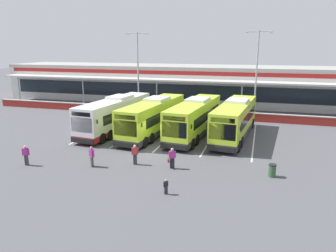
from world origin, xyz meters
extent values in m
plane|color=#4C4C51|center=(0.00, 0.00, 0.00)|extent=(200.00, 200.00, 0.00)
cube|color=silver|center=(0.00, 27.00, 2.75)|extent=(70.00, 10.00, 5.50)
cube|color=#19232D|center=(0.00, 21.98, 2.30)|extent=(66.00, 0.08, 2.20)
cube|color=maroon|center=(0.00, 21.97, 5.15)|extent=(68.00, 0.08, 0.60)
cube|color=beige|center=(0.00, 20.50, 4.20)|extent=(67.00, 3.00, 0.24)
cube|color=gray|center=(0.00, 27.00, 5.75)|extent=(70.00, 10.00, 0.50)
cylinder|color=#999999|center=(-31.00, 19.30, 2.10)|extent=(0.20, 0.20, 4.20)
cylinder|color=#999999|center=(-18.60, 19.30, 2.10)|extent=(0.20, 0.20, 4.20)
cylinder|color=#999999|center=(-6.20, 19.30, 2.10)|extent=(0.20, 0.20, 4.20)
cylinder|color=#999999|center=(6.20, 19.30, 2.10)|extent=(0.20, 0.20, 4.20)
cube|color=maroon|center=(0.00, 14.50, 0.50)|extent=(60.00, 0.36, 1.00)
cube|color=#B2B2B2|center=(0.00, 14.50, 1.05)|extent=(60.00, 0.40, 0.10)
cube|color=silver|center=(-6.27, 5.36, 1.91)|extent=(3.66, 12.19, 3.19)
cube|color=#AD1E1E|center=(-6.27, 5.36, 0.59)|extent=(3.68, 12.21, 0.56)
cube|color=black|center=(-6.23, 5.76, 2.15)|extent=(3.47, 9.80, 0.96)
cube|color=black|center=(-6.82, -0.56, 2.05)|extent=(2.31, 0.32, 1.40)
cube|color=black|center=(-6.82, -0.57, 3.05)|extent=(2.05, 0.27, 0.40)
cube|color=silver|center=(-6.17, 6.36, 3.64)|extent=(2.30, 2.98, 0.28)
cube|color=black|center=(-6.83, -0.67, 0.55)|extent=(2.45, 0.39, 0.44)
cube|color=black|center=(-5.34, -0.35, 2.40)|extent=(0.09, 0.13, 0.36)
cube|color=black|center=(-8.24, -0.08, 2.40)|extent=(0.09, 0.13, 0.36)
cylinder|color=black|center=(-4.65, 9.83, 0.52)|extent=(0.42, 1.07, 1.04)
cylinder|color=black|center=(-7.02, 10.05, 0.52)|extent=(0.42, 1.07, 1.04)
cylinder|color=black|center=(-5.38, 2.06, 0.52)|extent=(0.42, 1.07, 1.04)
cylinder|color=black|center=(-7.75, 2.29, 0.52)|extent=(0.42, 1.07, 1.04)
cylinder|color=black|center=(-5.51, 0.67, 0.52)|extent=(0.42, 1.07, 1.04)
cylinder|color=black|center=(-7.89, 0.89, 0.52)|extent=(0.42, 1.07, 1.04)
cube|color=#B7DB2D|center=(-1.92, 5.33, 1.91)|extent=(3.66, 12.19, 3.19)
cube|color=#333333|center=(-1.92, 5.33, 0.59)|extent=(3.68, 12.21, 0.56)
cube|color=black|center=(-1.89, 5.73, 2.15)|extent=(3.47, 9.80, 0.96)
cube|color=black|center=(-2.48, -0.59, 2.05)|extent=(2.31, 0.32, 1.40)
cube|color=black|center=(-2.48, -0.60, 3.05)|extent=(2.05, 0.27, 0.40)
cube|color=silver|center=(-1.83, 6.33, 3.64)|extent=(2.30, 2.98, 0.28)
cube|color=black|center=(-2.49, -0.70, 0.55)|extent=(2.45, 0.39, 0.44)
cube|color=black|center=(-1.00, -0.38, 2.40)|extent=(0.09, 0.13, 0.36)
cube|color=black|center=(-3.90, -0.11, 2.40)|extent=(0.09, 0.13, 0.36)
cylinder|color=black|center=(-0.30, 9.80, 0.52)|extent=(0.42, 1.07, 1.04)
cylinder|color=black|center=(-2.68, 10.02, 0.52)|extent=(0.42, 1.07, 1.04)
cylinder|color=black|center=(-1.03, 2.03, 0.52)|extent=(0.42, 1.07, 1.04)
cylinder|color=black|center=(-3.41, 2.26, 0.52)|extent=(0.42, 1.07, 1.04)
cylinder|color=black|center=(-1.17, 0.64, 0.52)|extent=(0.42, 1.07, 1.04)
cylinder|color=black|center=(-3.54, 0.86, 0.52)|extent=(0.42, 1.07, 1.04)
cube|color=#B7DB2D|center=(2.33, 6.05, 1.91)|extent=(3.66, 12.19, 3.19)
cube|color=#333333|center=(2.33, 6.05, 0.59)|extent=(3.68, 12.21, 0.56)
cube|color=black|center=(2.37, 6.44, 2.15)|extent=(3.47, 9.80, 0.96)
cube|color=black|center=(1.78, 0.12, 2.05)|extent=(2.31, 0.32, 1.40)
cube|color=black|center=(1.77, 0.11, 3.05)|extent=(2.05, 0.27, 0.40)
cube|color=silver|center=(2.43, 7.04, 3.64)|extent=(2.30, 2.98, 0.28)
cube|color=black|center=(1.77, 0.01, 0.55)|extent=(2.45, 0.39, 0.44)
cube|color=black|center=(3.26, 0.33, 2.40)|extent=(0.09, 0.13, 0.36)
cube|color=black|center=(0.36, 0.61, 2.40)|extent=(0.09, 0.13, 0.36)
cylinder|color=black|center=(3.95, 10.51, 0.52)|extent=(0.42, 1.07, 1.04)
cylinder|color=black|center=(1.57, 10.74, 0.52)|extent=(0.42, 1.07, 1.04)
cylinder|color=black|center=(3.22, 2.75, 0.52)|extent=(0.42, 1.07, 1.04)
cylinder|color=black|center=(0.84, 2.97, 0.52)|extent=(0.42, 1.07, 1.04)
cylinder|color=black|center=(3.09, 1.35, 0.52)|extent=(0.42, 1.07, 1.04)
cylinder|color=black|center=(0.71, 1.58, 0.52)|extent=(0.42, 1.07, 1.04)
cube|color=#B7DB2D|center=(6.40, 6.52, 1.91)|extent=(3.66, 12.19, 3.19)
cube|color=#333333|center=(6.40, 6.52, 0.59)|extent=(3.68, 12.21, 0.56)
cube|color=black|center=(6.44, 6.92, 2.15)|extent=(3.47, 9.80, 0.96)
cube|color=black|center=(5.84, 0.60, 2.05)|extent=(2.31, 0.32, 1.40)
cube|color=black|center=(5.84, 0.59, 3.05)|extent=(2.05, 0.27, 0.40)
cube|color=silver|center=(6.49, 7.52, 3.64)|extent=(2.30, 2.98, 0.28)
cube|color=black|center=(5.83, 0.49, 0.55)|extent=(2.45, 0.39, 0.44)
cube|color=black|center=(7.32, 0.81, 2.40)|extent=(0.09, 0.13, 0.36)
cube|color=black|center=(4.43, 1.08, 2.40)|extent=(0.09, 0.13, 0.36)
cylinder|color=black|center=(8.02, 10.99, 0.52)|extent=(0.42, 1.07, 1.04)
cylinder|color=black|center=(5.64, 11.22, 0.52)|extent=(0.42, 1.07, 1.04)
cylinder|color=black|center=(7.29, 3.23, 0.52)|extent=(0.42, 1.07, 1.04)
cylinder|color=black|center=(4.91, 3.45, 0.52)|extent=(0.42, 1.07, 1.04)
cylinder|color=black|center=(7.16, 1.83, 0.52)|extent=(0.42, 1.07, 1.04)
cylinder|color=black|center=(4.78, 2.06, 0.52)|extent=(0.42, 1.07, 1.04)
cube|color=silver|center=(-8.40, 6.00, 0.00)|extent=(0.14, 13.00, 0.01)
cube|color=silver|center=(-4.20, 6.00, 0.00)|extent=(0.14, 13.00, 0.01)
cube|color=silver|center=(0.00, 6.00, 0.00)|extent=(0.14, 13.00, 0.01)
cube|color=silver|center=(4.20, 6.00, 0.00)|extent=(0.14, 13.00, 0.01)
cube|color=silver|center=(8.40, 6.00, 0.00)|extent=(0.14, 13.00, 0.01)
cube|color=black|center=(2.54, -3.56, 0.42)|extent=(0.21, 0.22, 0.84)
cube|color=black|center=(2.74, -3.59, 0.42)|extent=(0.21, 0.22, 0.84)
cube|color=#A32D89|center=(2.64, -3.58, 1.12)|extent=(0.40, 0.35, 0.56)
cube|color=#A32D89|center=(2.45, -3.68, 1.09)|extent=(0.13, 0.13, 0.54)
cube|color=#A32D89|center=(2.84, -3.47, 1.09)|extent=(0.13, 0.13, 0.54)
sphere|color=#DBB293|center=(2.64, -3.58, 1.51)|extent=(0.22, 0.22, 0.22)
cube|color=maroon|center=(2.37, -3.69, 0.63)|extent=(0.24, 0.30, 0.22)
cylinder|color=maroon|center=(2.37, -3.69, 0.81)|extent=(0.02, 0.02, 0.16)
cube|color=#4C4238|center=(-3.45, -4.87, 0.42)|extent=(0.20, 0.22, 0.84)
cube|color=#4C4238|center=(-3.34, -5.04, 0.42)|extent=(0.20, 0.22, 0.84)
cube|color=#A32D89|center=(-3.39, -4.95, 1.12)|extent=(0.40, 0.33, 0.56)
cube|color=#A32D89|center=(-3.60, -4.87, 1.09)|extent=(0.12, 0.13, 0.54)
cube|color=#A32D89|center=(-3.19, -5.03, 1.09)|extent=(0.12, 0.13, 0.54)
sphere|color=tan|center=(-3.39, -4.95, 1.51)|extent=(0.22, 0.22, 0.22)
cube|color=#33333D|center=(3.39, -7.91, 0.26)|extent=(0.14, 0.14, 0.52)
cube|color=#33333D|center=(3.51, -7.88, 0.26)|extent=(0.14, 0.14, 0.52)
cube|color=black|center=(3.45, -7.89, 0.69)|extent=(0.24, 0.25, 0.35)
cube|color=black|center=(3.36, -8.00, 0.68)|extent=(0.08, 0.08, 0.33)
cube|color=black|center=(3.53, -7.79, 0.68)|extent=(0.08, 0.08, 0.33)
sphere|color=tan|center=(3.45, -7.89, 0.94)|extent=(0.14, 0.14, 0.14)
cube|color=#33333D|center=(-0.47, -3.56, 0.42)|extent=(0.19, 0.22, 0.84)
cube|color=#33333D|center=(-0.28, -3.62, 0.42)|extent=(0.19, 0.22, 0.84)
cube|color=#B23838|center=(-0.37, -3.59, 1.12)|extent=(0.39, 0.32, 0.56)
cube|color=#B23838|center=(-0.58, -3.66, 1.09)|extent=(0.12, 0.12, 0.54)
cube|color=#B23838|center=(-0.16, -3.52, 1.09)|extent=(0.12, 0.12, 0.54)
sphere|color=#DBB293|center=(-0.37, -3.59, 1.51)|extent=(0.22, 0.22, 0.22)
cube|color=#33333D|center=(-8.54, -6.12, 0.42)|extent=(0.20, 0.22, 0.84)
cube|color=#33333D|center=(-8.35, -6.16, 0.42)|extent=(0.20, 0.22, 0.84)
cube|color=#A32D89|center=(-8.45, -6.14, 1.12)|extent=(0.40, 0.34, 0.56)
cube|color=#A32D89|center=(-8.65, -6.23, 1.09)|extent=(0.12, 0.13, 0.54)
cube|color=#A32D89|center=(-8.25, -6.04, 1.09)|extent=(0.12, 0.13, 0.54)
sphere|color=#DBB293|center=(-8.45, -6.14, 1.51)|extent=(0.22, 0.22, 0.22)
cylinder|color=#9E9EA3|center=(-8.23, 17.12, 5.50)|extent=(0.20, 0.20, 11.00)
cylinder|color=#9E9EA3|center=(-8.23, 17.12, 10.85)|extent=(2.80, 0.10, 0.10)
cube|color=silver|center=(-9.63, 17.12, 10.75)|extent=(0.44, 0.28, 0.20)
cube|color=silver|center=(-6.83, 17.12, 10.75)|extent=(0.44, 0.28, 0.20)
cylinder|color=#9E9EA3|center=(8.02, 17.01, 5.50)|extent=(0.20, 0.20, 11.00)
cylinder|color=#9E9EA3|center=(8.02, 17.01, 10.85)|extent=(2.80, 0.10, 0.10)
cube|color=silver|center=(6.62, 17.01, 10.75)|extent=(0.44, 0.28, 0.20)
cube|color=silver|center=(9.42, 17.01, 10.75)|extent=(0.44, 0.28, 0.20)
cylinder|color=#2D5133|center=(9.89, -3.09, 0.42)|extent=(0.52, 0.52, 0.85)
cylinder|color=black|center=(9.89, -3.09, 0.89)|extent=(0.54, 0.54, 0.08)
camera|label=1|loc=(8.76, -25.43, 8.97)|focal=33.97mm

